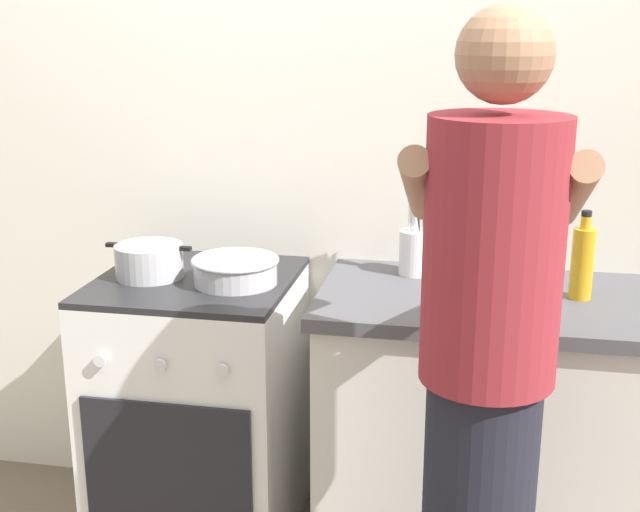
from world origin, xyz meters
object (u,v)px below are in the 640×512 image
(person, at_px, (485,393))
(stove_range, at_px, (200,411))
(mixing_bowl, at_px, (235,269))
(pot, at_px, (149,261))
(spice_bottle, at_px, (511,281))
(utensil_crock, at_px, (416,241))
(oil_bottle, at_px, (582,262))

(person, bearing_deg, stove_range, 146.65)
(mixing_bowl, bearing_deg, person, -36.74)
(person, bearing_deg, mixing_bowl, 143.26)
(person, bearing_deg, pot, 150.99)
(pot, distance_m, spice_bottle, 1.09)
(stove_range, bearing_deg, person, -33.35)
(mixing_bowl, distance_m, utensil_crock, 0.56)
(stove_range, height_order, spice_bottle, spice_bottle)
(mixing_bowl, relative_size, person, 0.16)
(spice_bottle, xyz_separation_m, person, (-0.07, -0.58, -0.09))
(utensil_crock, distance_m, oil_bottle, 0.50)
(mixing_bowl, xyz_separation_m, person, (0.74, -0.55, -0.08))
(utensil_crock, bearing_deg, oil_bottle, -16.95)
(pot, xyz_separation_m, person, (1.02, -0.57, -0.09))
(stove_range, bearing_deg, utensil_crock, 14.46)
(stove_range, xyz_separation_m, mixing_bowl, (0.14, -0.03, 0.49))
(mixing_bowl, bearing_deg, utensil_crock, 20.69)
(utensil_crock, bearing_deg, mixing_bowl, -159.31)
(spice_bottle, height_order, oil_bottle, oil_bottle)
(utensil_crock, height_order, person, person)
(stove_range, xyz_separation_m, person, (0.88, -0.58, 0.41))
(mixing_bowl, height_order, spice_bottle, spice_bottle)
(pot, height_order, spice_bottle, pot)
(stove_range, bearing_deg, spice_bottle, 0.18)
(spice_bottle, bearing_deg, mixing_bowl, -177.92)
(pot, bearing_deg, spice_bottle, 0.88)
(utensil_crock, bearing_deg, person, -73.77)
(pot, distance_m, utensil_crock, 0.83)
(pot, relative_size, person, 0.16)
(pot, height_order, mixing_bowl, pot)
(utensil_crock, bearing_deg, pot, -167.04)
(pot, xyz_separation_m, spice_bottle, (1.09, 0.02, -0.01))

